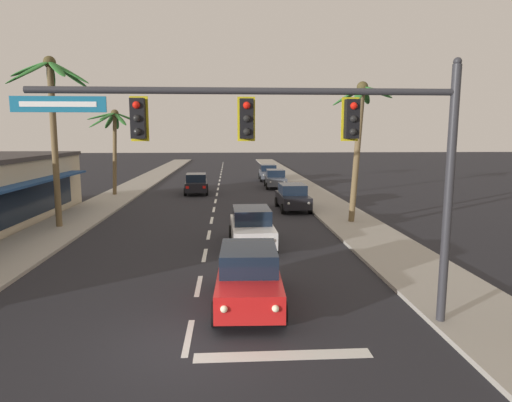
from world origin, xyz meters
TOP-DOWN VIEW (x-y plane):
  - ground_plane at (0.00, 0.00)m, footprint 220.00×220.00m
  - sidewalk_right at (7.80, 20.00)m, footprint 3.20×110.00m
  - sidewalk_left at (-7.80, 20.00)m, footprint 3.20×110.00m
  - lane_markings at (0.41, 19.73)m, footprint 4.28×86.77m
  - traffic_signal_mast at (3.01, 0.72)m, footprint 10.49×0.41m
  - sedan_lead_at_stop_bar at (1.57, 2.48)m, footprint 2.06×4.50m
  - sedan_third_in_queue at (2.01, 9.28)m, footprint 2.04×4.49m
  - sedan_oncoming_far at (-1.72, 26.86)m, footprint 2.13×4.52m
  - sedan_parked_nearest_kerb at (5.17, 18.49)m, footprint 2.03×4.48m
  - sedan_parked_mid_kerb at (5.31, 30.49)m, footprint 2.03×4.48m
  - sedan_parked_far_kerb at (5.23, 37.17)m, footprint 2.00×4.47m
  - palm_left_second at (-7.87, 13.35)m, footprint 4.34×4.00m
  - palm_left_third at (-7.93, 25.73)m, footprint 4.56×4.38m
  - palm_right_second at (8.06, 13.76)m, footprint 3.38×3.15m

SIDE VIEW (x-z plane):
  - ground_plane at x=0.00m, z-range 0.00..0.00m
  - lane_markings at x=0.41m, z-range 0.00..0.01m
  - sidewalk_right at x=7.80m, z-range 0.00..0.14m
  - sidewalk_left at x=-7.80m, z-range 0.00..0.14m
  - sedan_lead_at_stop_bar at x=1.57m, z-range 0.01..1.69m
  - sedan_third_in_queue at x=2.01m, z-range 0.01..1.69m
  - sedan_oncoming_far at x=-1.72m, z-range 0.01..1.69m
  - sedan_parked_nearest_kerb at x=5.17m, z-range 0.01..1.69m
  - sedan_parked_mid_kerb at x=5.31m, z-range 0.01..1.69m
  - sedan_parked_far_kerb at x=5.23m, z-range 0.01..1.69m
  - traffic_signal_mast at x=3.01m, z-range 1.44..8.15m
  - palm_left_third at x=-7.93m, z-range 1.86..8.69m
  - palm_right_second at x=8.06m, z-range 1.62..9.31m
  - palm_left_second at x=-7.87m, z-range 2.07..10.82m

